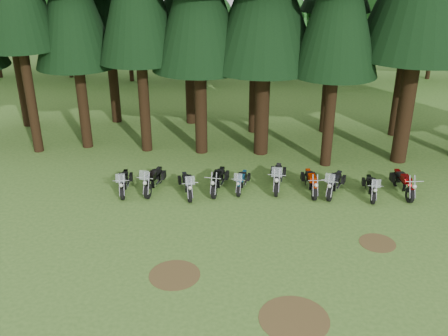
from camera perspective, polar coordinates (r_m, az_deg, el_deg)
The scene contains 20 objects.
ground at distance 19.28m, azimuth 4.19°, elevation -8.91°, with size 120.00×120.00×0.00m, color #3D6524.
decid_1 at distance 44.99m, azimuth -17.62°, elevation 17.05°, with size 7.91×7.69×9.88m.
decid_2 at distance 42.54m, azimuth -10.63°, elevation 16.18°, with size 6.72×6.53×8.40m.
decid_3 at distance 41.97m, azimuth -2.56°, elevation 15.84°, with size 6.12×5.95×7.65m.
decid_4 at distance 43.00m, azimuth 6.31°, elevation 15.73°, with size 5.93×5.76×7.41m.
decid_5 at distance 43.01m, azimuth 15.87°, elevation 17.51°, with size 8.45×8.21×10.56m.
decid_6 at distance 46.12m, azimuth 23.67°, elevation 15.56°, with size 7.06×6.86×8.82m.
dirt_patch_0 at distance 17.81m, azimuth -5.67°, elevation -12.05°, with size 1.80×1.80×0.01m, color #4C3D1E.
dirt_patch_1 at distance 20.30m, azimuth 17.12°, elevation -8.18°, with size 1.40×1.40×0.01m, color #4C3D1E.
dirt_patch_2 at distance 16.12m, azimuth 8.01°, elevation -16.68°, with size 2.20×2.20×0.01m, color #4C3D1E.
motorcycle_0 at distance 23.48m, azimuth -11.34°, elevation -1.68°, with size 0.58×2.23×1.40m.
motorcycle_1 at distance 23.38m, azimuth -8.06°, elevation -1.45°, with size 0.63×2.39×1.50m.
motorcycle_2 at distance 22.85m, azimuth -4.25°, elevation -2.00°, with size 0.86×2.19×1.39m.
motorcycle_3 at distance 23.17m, azimuth -0.66°, elevation -1.48°, with size 0.51×2.33×0.95m.
motorcycle_4 at distance 23.25m, azimuth 2.04°, elevation -1.59°, with size 0.56×2.00×1.25m.
motorcycle_5 at distance 23.50m, azimuth 6.14°, elevation -1.13°, with size 0.57×2.51×1.58m.
motorcycle_6 at distance 23.37m, azimuth 9.90°, elevation -1.67°, with size 0.40×2.26×0.92m.
motorcycle_7 at distance 23.41m, azimuth 12.51°, elevation -1.81°, with size 1.12×2.25×1.46m.
motorcycle_8 at distance 23.58m, azimuth 16.43°, elevation -2.19°, with size 0.42×2.09×1.32m.
motorcycle_9 at distance 24.30m, azimuth 19.81°, elevation -1.72°, with size 0.43×2.38×0.97m.
Camera 1 is at (-0.42, -16.19, 10.45)m, focal length 40.00 mm.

